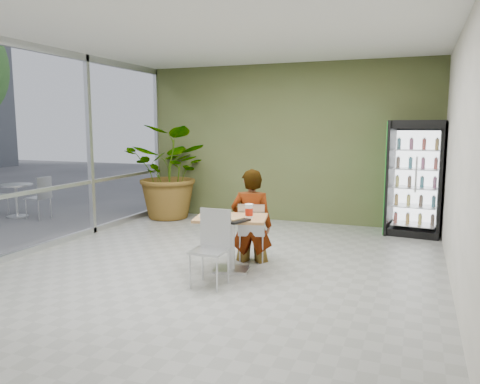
{
  "coord_description": "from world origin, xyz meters",
  "views": [
    {
      "loc": [
        2.54,
        -5.77,
        1.96
      ],
      "look_at": [
        0.14,
        0.54,
        1.0
      ],
      "focal_mm": 35.0,
      "sensor_mm": 36.0,
      "label": 1
    }
  ],
  "objects_px": {
    "cafeteria_tray": "(229,219)",
    "potted_plant": "(172,172)",
    "beverage_fridge": "(416,178)",
    "dining_table": "(231,232)",
    "chair_near": "(213,241)",
    "soda_cup": "(249,211)",
    "seated_woman": "(251,225)",
    "chair_far": "(252,228)"
  },
  "relations": [
    {
      "from": "seated_woman",
      "to": "beverage_fridge",
      "type": "distance_m",
      "value": 3.46
    },
    {
      "from": "seated_woman",
      "to": "soda_cup",
      "type": "relative_size",
      "value": 8.78
    },
    {
      "from": "cafeteria_tray",
      "to": "potted_plant",
      "type": "distance_m",
      "value": 4.15
    },
    {
      "from": "soda_cup",
      "to": "potted_plant",
      "type": "distance_m",
      "value": 4.08
    },
    {
      "from": "chair_far",
      "to": "cafeteria_tray",
      "type": "bearing_deg",
      "value": 73.94
    },
    {
      "from": "dining_table",
      "to": "seated_woman",
      "type": "distance_m",
      "value": 0.56
    },
    {
      "from": "dining_table",
      "to": "chair_far",
      "type": "distance_m",
      "value": 0.53
    },
    {
      "from": "chair_near",
      "to": "soda_cup",
      "type": "height_order",
      "value": "soda_cup"
    },
    {
      "from": "cafeteria_tray",
      "to": "potted_plant",
      "type": "xyz_separation_m",
      "value": [
        -2.61,
        3.21,
        0.22
      ]
    },
    {
      "from": "chair_far",
      "to": "beverage_fridge",
      "type": "relative_size",
      "value": 0.42
    },
    {
      "from": "chair_near",
      "to": "chair_far",
      "type": "bearing_deg",
      "value": 82.46
    },
    {
      "from": "chair_near",
      "to": "cafeteria_tray",
      "type": "distance_m",
      "value": 0.39
    },
    {
      "from": "soda_cup",
      "to": "potted_plant",
      "type": "height_order",
      "value": "potted_plant"
    },
    {
      "from": "dining_table",
      "to": "beverage_fridge",
      "type": "bearing_deg",
      "value": 54.3
    },
    {
      "from": "beverage_fridge",
      "to": "chair_far",
      "type": "bearing_deg",
      "value": -122.34
    },
    {
      "from": "dining_table",
      "to": "seated_woman",
      "type": "bearing_deg",
      "value": 80.05
    },
    {
      "from": "soda_cup",
      "to": "cafeteria_tray",
      "type": "relative_size",
      "value": 0.41
    },
    {
      "from": "chair_near",
      "to": "beverage_fridge",
      "type": "distance_m",
      "value": 4.43
    },
    {
      "from": "chair_far",
      "to": "seated_woman",
      "type": "distance_m",
      "value": 0.05
    },
    {
      "from": "dining_table",
      "to": "soda_cup",
      "type": "bearing_deg",
      "value": -0.77
    },
    {
      "from": "seated_woman",
      "to": "dining_table",
      "type": "bearing_deg",
      "value": 67.4
    },
    {
      "from": "potted_plant",
      "to": "cafeteria_tray",
      "type": "bearing_deg",
      "value": -50.89
    },
    {
      "from": "seated_woman",
      "to": "soda_cup",
      "type": "xyz_separation_m",
      "value": [
        0.16,
        -0.55,
        0.32
      ]
    },
    {
      "from": "soda_cup",
      "to": "cafeteria_tray",
      "type": "bearing_deg",
      "value": -127.28
    },
    {
      "from": "dining_table",
      "to": "potted_plant",
      "type": "height_order",
      "value": "potted_plant"
    },
    {
      "from": "chair_near",
      "to": "cafeteria_tray",
      "type": "bearing_deg",
      "value": 72.96
    },
    {
      "from": "dining_table",
      "to": "potted_plant",
      "type": "distance_m",
      "value": 3.93
    },
    {
      "from": "chair_far",
      "to": "beverage_fridge",
      "type": "height_order",
      "value": "beverage_fridge"
    },
    {
      "from": "soda_cup",
      "to": "potted_plant",
      "type": "bearing_deg",
      "value": 133.31
    },
    {
      "from": "cafeteria_tray",
      "to": "dining_table",
      "type": "bearing_deg",
      "value": 106.02
    },
    {
      "from": "dining_table",
      "to": "potted_plant",
      "type": "xyz_separation_m",
      "value": [
        -2.54,
        2.96,
        0.45
      ]
    },
    {
      "from": "seated_woman",
      "to": "chair_near",
      "type": "bearing_deg",
      "value": 71.16
    },
    {
      "from": "soda_cup",
      "to": "dining_table",
      "type": "bearing_deg",
      "value": 179.23
    },
    {
      "from": "dining_table",
      "to": "potted_plant",
      "type": "relative_size",
      "value": 0.54
    },
    {
      "from": "chair_far",
      "to": "potted_plant",
      "type": "height_order",
      "value": "potted_plant"
    },
    {
      "from": "seated_woman",
      "to": "cafeteria_tray",
      "type": "xyz_separation_m",
      "value": [
        -0.03,
        -0.8,
        0.24
      ]
    },
    {
      "from": "seated_woman",
      "to": "cafeteria_tray",
      "type": "height_order",
      "value": "seated_woman"
    },
    {
      "from": "chair_far",
      "to": "seated_woman",
      "type": "bearing_deg",
      "value": -75.24
    },
    {
      "from": "chair_far",
      "to": "beverage_fridge",
      "type": "xyz_separation_m",
      "value": [
        2.17,
        2.67,
        0.52
      ]
    },
    {
      "from": "chair_far",
      "to": "seated_woman",
      "type": "height_order",
      "value": "seated_woman"
    },
    {
      "from": "beverage_fridge",
      "to": "dining_table",
      "type": "bearing_deg",
      "value": -118.94
    },
    {
      "from": "chair_near",
      "to": "soda_cup",
      "type": "xyz_separation_m",
      "value": [
        0.28,
        0.56,
        0.29
      ]
    }
  ]
}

